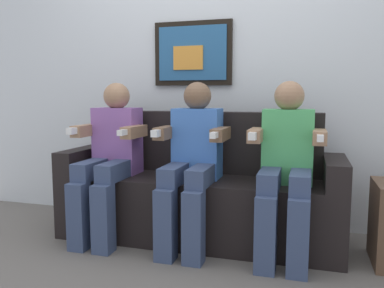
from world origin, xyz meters
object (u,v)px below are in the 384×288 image
at_px(person_in_middle, 192,158).
at_px(person_on_left, 110,154).
at_px(couch, 199,195).
at_px(person_on_right, 286,162).

bearing_deg(person_in_middle, person_on_left, 180.00).
bearing_deg(couch, person_on_left, -164.64).
relative_size(couch, person_on_right, 1.76).
relative_size(couch, person_in_middle, 1.76).
bearing_deg(person_on_right, couch, 164.64).
height_order(person_on_left, person_on_right, same).
xyz_separation_m(person_in_middle, person_on_right, (0.61, 0.00, 0.00)).
height_order(couch, person_on_right, person_on_right).
bearing_deg(person_on_right, person_on_left, 180.00).
height_order(person_on_left, person_in_middle, same).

